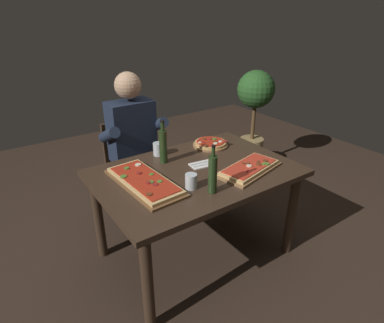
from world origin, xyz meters
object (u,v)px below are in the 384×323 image
object	(u,v)px
pizza_rectangular_front	(249,168)
wine_bottle_dark	(163,145)
pizza_rectangular_left	(144,181)
diner_chair	(131,164)
tumbler_far_side	(158,149)
pizza_round_far	(210,144)
potted_plant_corner	(254,108)
dining_table	(196,182)
oil_bottle_amber	(213,174)
seated_diner	(135,142)
tumbler_near_camera	(191,182)

from	to	relation	value
pizza_rectangular_front	wine_bottle_dark	bearing A→B (deg)	132.37
pizza_rectangular_left	diner_chair	distance (m)	0.91
pizza_rectangular_left	pizza_rectangular_front	bearing A→B (deg)	-19.51
wine_bottle_dark	tumbler_far_side	distance (m)	0.17
pizza_rectangular_front	pizza_rectangular_left	size ratio (longest dim) A/B	0.83
wine_bottle_dark	diner_chair	bearing A→B (deg)	90.75
pizza_round_far	potted_plant_corner	size ratio (longest dim) A/B	0.25
dining_table	pizza_round_far	bearing A→B (deg)	40.01
oil_bottle_amber	potted_plant_corner	size ratio (longest dim) A/B	0.27
pizza_rectangular_left	potted_plant_corner	xyz separation A→B (m)	(1.87, 0.89, -0.02)
oil_bottle_amber	potted_plant_corner	world-z (taller)	potted_plant_corner
diner_chair	pizza_round_far	bearing A→B (deg)	-48.44
pizza_round_far	seated_diner	xyz separation A→B (m)	(-0.49, 0.43, -0.02)
potted_plant_corner	tumbler_far_side	bearing A→B (deg)	-161.09
oil_bottle_amber	seated_diner	bearing A→B (deg)	92.00
pizza_rectangular_left	pizza_round_far	world-z (taller)	same
wine_bottle_dark	dining_table	bearing A→B (deg)	-64.40
diner_chair	pizza_rectangular_left	bearing A→B (deg)	-107.86
dining_table	potted_plant_corner	xyz separation A→B (m)	(1.48, 0.92, 0.10)
dining_table	potted_plant_corner	world-z (taller)	potted_plant_corner
diner_chair	seated_diner	bearing A→B (deg)	-90.00
pizza_rectangular_left	oil_bottle_amber	bearing A→B (deg)	-47.80
tumbler_near_camera	tumbler_far_side	bearing A→B (deg)	81.76
oil_bottle_amber	potted_plant_corner	distance (m)	2.00
dining_table	diner_chair	size ratio (longest dim) A/B	1.61
pizza_rectangular_front	potted_plant_corner	bearing A→B (deg)	44.25
wine_bottle_dark	tumbler_near_camera	size ratio (longest dim) A/B	3.35
oil_bottle_amber	wine_bottle_dark	bearing A→B (deg)	92.94
pizza_rectangular_front	oil_bottle_amber	distance (m)	0.42
pizza_rectangular_left	pizza_round_far	bearing A→B (deg)	19.97
pizza_rectangular_left	wine_bottle_dark	bearing A→B (deg)	38.71
tumbler_near_camera	diner_chair	bearing A→B (deg)	87.66
pizza_round_far	diner_chair	distance (m)	0.79
oil_bottle_amber	tumbler_near_camera	world-z (taller)	oil_bottle_amber
tumbler_near_camera	potted_plant_corner	bearing A→B (deg)	33.92
wine_bottle_dark	tumbler_near_camera	distance (m)	0.45
pizza_rectangular_front	diner_chair	xyz separation A→B (m)	(-0.43, 1.07, -0.27)
diner_chair	dining_table	bearing A→B (deg)	-81.54
dining_table	tumbler_far_side	bearing A→B (deg)	102.66
pizza_round_far	tumbler_near_camera	size ratio (longest dim) A/B	2.99
pizza_round_far	wine_bottle_dark	xyz separation A→B (m)	(-0.48, -0.05, 0.12)
tumbler_near_camera	potted_plant_corner	world-z (taller)	potted_plant_corner
tumbler_near_camera	dining_table	bearing A→B (deg)	47.63
pizza_round_far	wine_bottle_dark	size ratio (longest dim) A/B	0.89
pizza_round_far	tumbler_near_camera	xyz separation A→B (m)	(-0.53, -0.49, 0.02)
pizza_rectangular_front	pizza_round_far	bearing A→B (deg)	84.08
tumbler_near_camera	pizza_round_far	bearing A→B (deg)	42.66
pizza_rectangular_left	tumbler_far_side	bearing A→B (deg)	49.38
wine_bottle_dark	seated_diner	size ratio (longest dim) A/B	0.25
diner_chair	seated_diner	distance (m)	0.28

